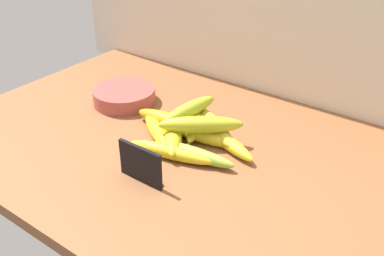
{
  "coord_description": "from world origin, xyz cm",
  "views": [
    {
      "loc": [
        59.26,
        -70.0,
        59.98
      ],
      "look_at": [
        6.8,
        1.54,
        8.0
      ],
      "focal_mm": 41.39,
      "sensor_mm": 36.0,
      "label": 1
    }
  ],
  "objects_px": {
    "chalkboard_sign": "(141,165)",
    "banana_7": "(208,137)",
    "banana_1": "(173,138)",
    "banana_2": "(214,127)",
    "fruit_bowl": "(124,96)",
    "banana_8": "(171,152)",
    "banana_6": "(196,121)",
    "banana_5": "(171,122)",
    "banana_9": "(201,125)",
    "banana_4": "(227,141)",
    "banana_10": "(190,109)",
    "banana_0": "(158,132)",
    "banana_3": "(193,154)"
  },
  "relations": [
    {
      "from": "chalkboard_sign",
      "to": "banana_7",
      "type": "distance_m",
      "value": 0.21
    },
    {
      "from": "banana_1",
      "to": "banana_2",
      "type": "distance_m",
      "value": 0.11
    },
    {
      "from": "fruit_bowl",
      "to": "banana_8",
      "type": "distance_m",
      "value": 0.32
    },
    {
      "from": "banana_6",
      "to": "banana_7",
      "type": "height_order",
      "value": "banana_6"
    },
    {
      "from": "banana_2",
      "to": "banana_6",
      "type": "bearing_deg",
      "value": 179.49
    },
    {
      "from": "banana_1",
      "to": "banana_5",
      "type": "height_order",
      "value": "same"
    },
    {
      "from": "banana_5",
      "to": "banana_7",
      "type": "distance_m",
      "value": 0.11
    },
    {
      "from": "banana_8",
      "to": "banana_9",
      "type": "height_order",
      "value": "banana_9"
    },
    {
      "from": "banana_9",
      "to": "banana_4",
      "type": "bearing_deg",
      "value": 23.46
    },
    {
      "from": "banana_5",
      "to": "banana_10",
      "type": "bearing_deg",
      "value": 42.45
    },
    {
      "from": "banana_4",
      "to": "banana_6",
      "type": "bearing_deg",
      "value": 163.32
    },
    {
      "from": "banana_7",
      "to": "banana_0",
      "type": "bearing_deg",
      "value": -155.01
    },
    {
      "from": "banana_3",
      "to": "banana_8",
      "type": "height_order",
      "value": "same"
    },
    {
      "from": "banana_3",
      "to": "banana_5",
      "type": "relative_size",
      "value": 1.0
    },
    {
      "from": "chalkboard_sign",
      "to": "banana_10",
      "type": "relative_size",
      "value": 0.64
    },
    {
      "from": "fruit_bowl",
      "to": "banana_9",
      "type": "xyz_separation_m",
      "value": [
        0.3,
        -0.05,
        0.03
      ]
    },
    {
      "from": "banana_3",
      "to": "banana_8",
      "type": "xyz_separation_m",
      "value": [
        -0.04,
        -0.03,
        0.0
      ]
    },
    {
      "from": "banana_0",
      "to": "banana_2",
      "type": "distance_m",
      "value": 0.14
    },
    {
      "from": "banana_2",
      "to": "banana_0",
      "type": "bearing_deg",
      "value": -136.21
    },
    {
      "from": "chalkboard_sign",
      "to": "banana_2",
      "type": "distance_m",
      "value": 0.25
    },
    {
      "from": "fruit_bowl",
      "to": "banana_2",
      "type": "relative_size",
      "value": 0.85
    },
    {
      "from": "fruit_bowl",
      "to": "banana_0",
      "type": "xyz_separation_m",
      "value": [
        0.2,
        -0.09,
        -0.0
      ]
    },
    {
      "from": "banana_2",
      "to": "banana_7",
      "type": "xyz_separation_m",
      "value": [
        0.01,
        -0.04,
        -0.0
      ]
    },
    {
      "from": "banana_2",
      "to": "banana_9",
      "type": "relative_size",
      "value": 1.03
    },
    {
      "from": "fruit_bowl",
      "to": "banana_10",
      "type": "height_order",
      "value": "banana_10"
    },
    {
      "from": "banana_6",
      "to": "banana_9",
      "type": "relative_size",
      "value": 1.01
    },
    {
      "from": "banana_4",
      "to": "banana_5",
      "type": "distance_m",
      "value": 0.16
    },
    {
      "from": "banana_10",
      "to": "chalkboard_sign",
      "type": "bearing_deg",
      "value": -78.6
    },
    {
      "from": "banana_0",
      "to": "banana_8",
      "type": "height_order",
      "value": "same"
    },
    {
      "from": "banana_9",
      "to": "banana_3",
      "type": "bearing_deg",
      "value": -69.2
    },
    {
      "from": "banana_9",
      "to": "banana_0",
      "type": "bearing_deg",
      "value": -158.72
    },
    {
      "from": "banana_3",
      "to": "banana_4",
      "type": "relative_size",
      "value": 1.08
    },
    {
      "from": "fruit_bowl",
      "to": "banana_1",
      "type": "bearing_deg",
      "value": -21.33
    },
    {
      "from": "chalkboard_sign",
      "to": "banana_6",
      "type": "distance_m",
      "value": 0.25
    },
    {
      "from": "banana_2",
      "to": "banana_4",
      "type": "relative_size",
      "value": 1.08
    },
    {
      "from": "chalkboard_sign",
      "to": "banana_0",
      "type": "relative_size",
      "value": 0.59
    },
    {
      "from": "fruit_bowl",
      "to": "banana_8",
      "type": "xyz_separation_m",
      "value": [
        0.28,
        -0.14,
        -0.0
      ]
    },
    {
      "from": "banana_4",
      "to": "banana_5",
      "type": "xyz_separation_m",
      "value": [
        -0.16,
        -0.01,
        0.0
      ]
    },
    {
      "from": "banana_2",
      "to": "banana_6",
      "type": "xyz_separation_m",
      "value": [
        -0.06,
        0.0,
        -0.0
      ]
    },
    {
      "from": "banana_9",
      "to": "banana_2",
      "type": "bearing_deg",
      "value": 89.15
    },
    {
      "from": "banana_6",
      "to": "banana_7",
      "type": "relative_size",
      "value": 1.13
    },
    {
      "from": "banana_3",
      "to": "banana_5",
      "type": "bearing_deg",
      "value": 148.32
    },
    {
      "from": "banana_2",
      "to": "banana_6",
      "type": "height_order",
      "value": "banana_2"
    },
    {
      "from": "banana_1",
      "to": "banana_3",
      "type": "bearing_deg",
      "value": -14.3
    },
    {
      "from": "banana_5",
      "to": "banana_9",
      "type": "relative_size",
      "value": 1.02
    },
    {
      "from": "banana_3",
      "to": "banana_5",
      "type": "xyz_separation_m",
      "value": [
        -0.13,
        0.08,
        0.0
      ]
    },
    {
      "from": "chalkboard_sign",
      "to": "banana_2",
      "type": "relative_size",
      "value": 0.53
    },
    {
      "from": "fruit_bowl",
      "to": "banana_3",
      "type": "relative_size",
      "value": 0.85
    },
    {
      "from": "banana_3",
      "to": "banana_0",
      "type": "bearing_deg",
      "value": 169.23
    },
    {
      "from": "banana_2",
      "to": "fruit_bowl",
      "type": "bearing_deg",
      "value": -179.24
    }
  ]
}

